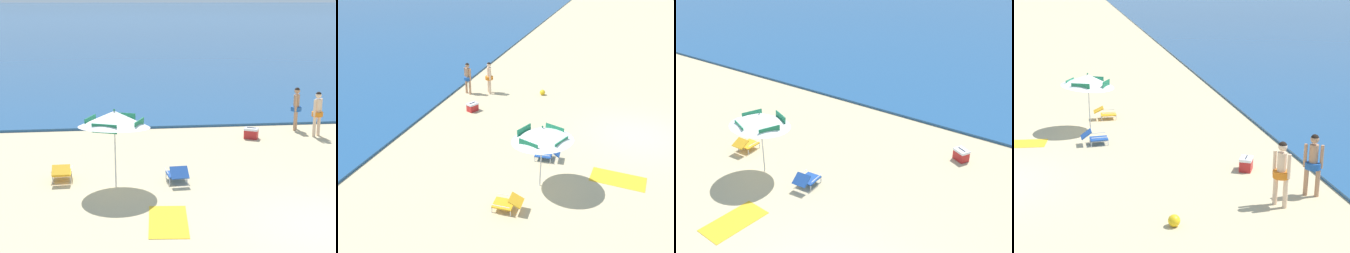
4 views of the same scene
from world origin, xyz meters
TOP-DOWN VIEW (x-y plane):
  - ground_plane at (0.00, 0.00)m, footprint 800.00×800.00m
  - ocean_water at (0.00, 409.39)m, footprint 800.00×800.00m
  - beach_umbrella_striped_main at (-4.73, 3.04)m, footprint 2.49×2.51m
  - lounge_chair_under_umbrella at (-3.02, 3.15)m, footprint 0.62×0.94m
  - lounge_chair_beside_umbrella at (-6.24, 3.65)m, footprint 0.60×0.90m
  - person_standing_near_shore at (2.38, 8.60)m, footprint 0.41×0.46m
  - person_standing_beside at (2.82, 7.56)m, footprint 0.43×0.41m
  - cooler_box at (0.30, 7.50)m, footprint 0.60×0.54m
  - beach_towel at (-3.57, 0.61)m, footprint 1.06×1.87m

SIDE VIEW (x-z plane):
  - ground_plane at x=0.00m, z-range 0.00..0.00m
  - beach_towel at x=-3.57m, z-range 0.00..0.01m
  - ocean_water at x=0.00m, z-range 0.00..0.10m
  - cooler_box at x=0.30m, z-range -0.01..0.42m
  - lounge_chair_under_umbrella at x=-3.02m, z-range 0.00..0.53m
  - lounge_chair_beside_umbrella at x=-6.24m, z-range 0.02..0.53m
  - person_standing_near_shore at x=2.38m, z-range 0.13..1.81m
  - person_standing_beside at x=2.82m, z-range 0.13..1.82m
  - beach_umbrella_striped_main at x=-4.73m, z-range 0.79..3.01m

